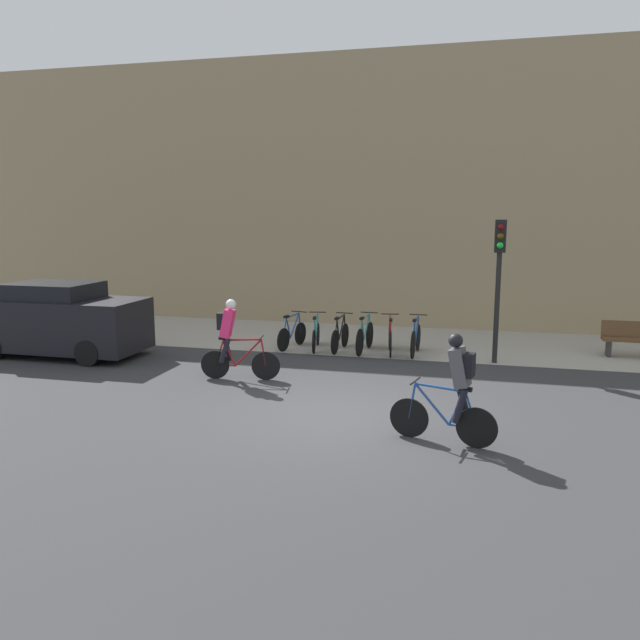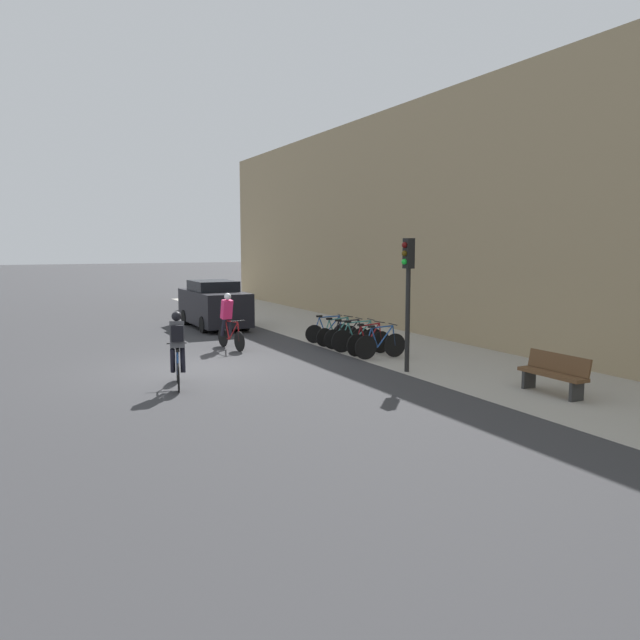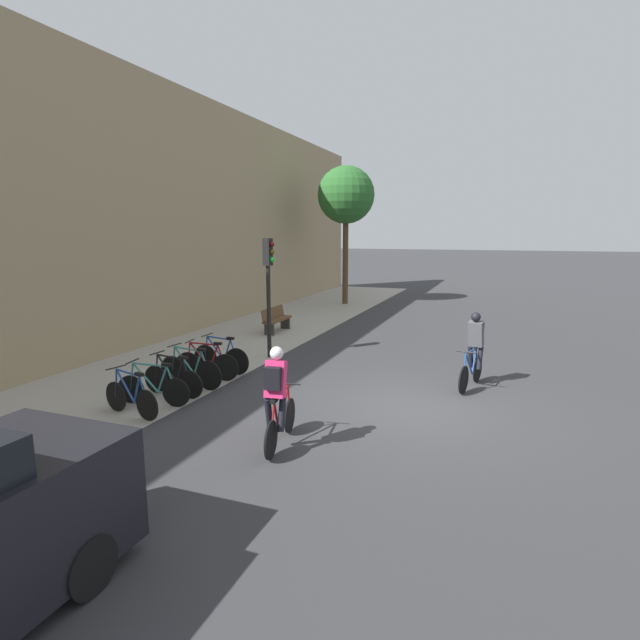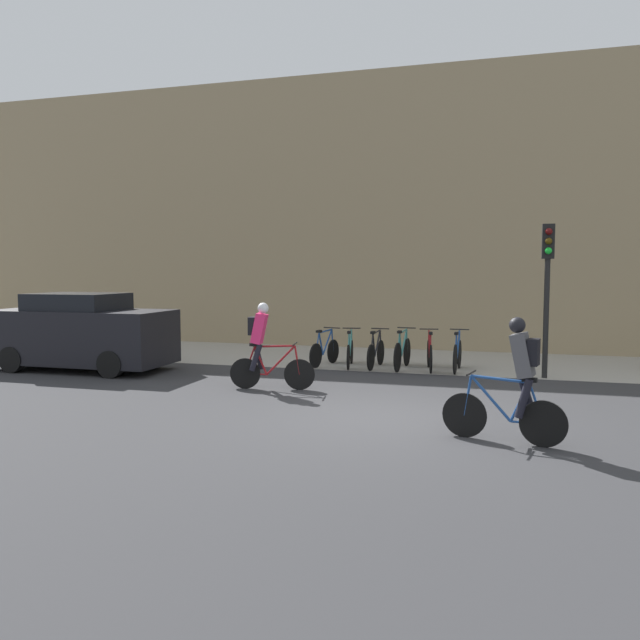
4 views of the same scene
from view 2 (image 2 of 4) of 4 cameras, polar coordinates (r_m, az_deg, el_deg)
The scene contains 14 objects.
ground at distance 16.76m, azimuth -11.13°, elevation -4.41°, with size 200.00×200.00×0.00m, color #333335.
kerb_strip at distance 19.62m, azimuth 8.24°, elevation -2.70°, with size 44.00×4.50×0.01m, color #A39E93.
building_facade at distance 20.94m, azimuth 14.25°, elevation 9.31°, with size 44.00×0.60×8.42m, color #9E8966.
cyclist_pink at distance 19.78m, azimuth -8.43°, elevation 0.13°, with size 1.72×0.53×1.75m.
cyclist_grey at distance 14.43m, azimuth -12.91°, elevation -2.46°, with size 1.69×0.58×1.76m.
parked_bike_0 at distance 20.81m, azimuth 0.74°, elevation -1.04°, with size 0.49×1.54×0.94m.
parked_bike_1 at distance 20.23m, azimuth 1.59°, elevation -1.26°, with size 0.46×1.64×0.94m.
parked_bike_2 at distance 19.67m, azimuth 2.49°, elevation -1.49°, with size 0.46×1.60×0.95m.
parked_bike_3 at distance 19.10m, azimuth 3.45°, elevation -1.67°, with size 0.46×1.75×0.98m.
parked_bike_4 at distance 18.54m, azimuth 4.47°, elevation -1.97°, with size 0.46×1.63×0.97m.
parked_bike_5 at distance 17.99m, azimuth 5.55°, elevation -2.23°, with size 0.46×1.65×0.98m.
traffic_light_pole at distance 15.94m, azimuth 8.03°, elevation 3.68°, with size 0.26×0.30×3.41m.
bench at distance 14.53m, azimuth 20.60°, elevation -4.57°, with size 1.67×0.44×0.89m.
parked_car at distance 24.94m, azimuth -9.66°, elevation 1.37°, with size 4.30×1.84×1.85m.
Camera 2 is at (15.86, -4.34, 3.23)m, focal length 35.00 mm.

